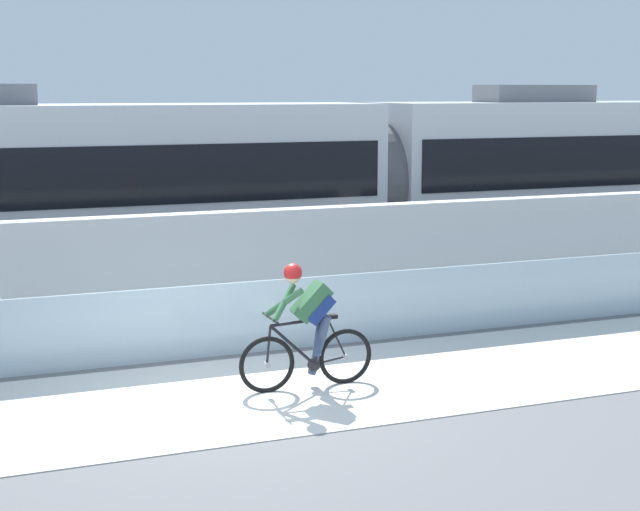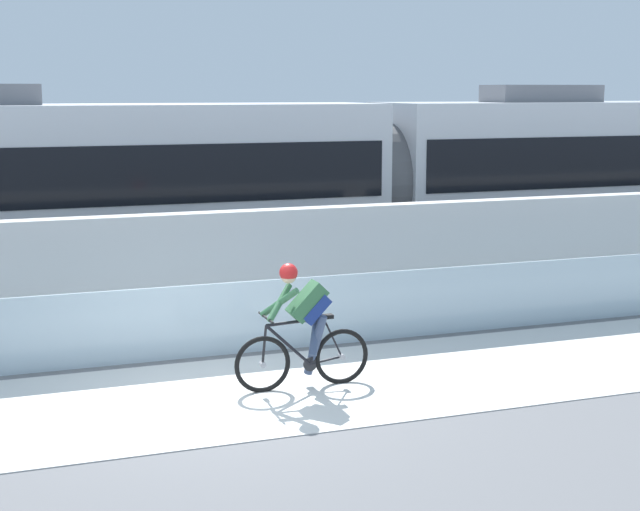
% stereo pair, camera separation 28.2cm
% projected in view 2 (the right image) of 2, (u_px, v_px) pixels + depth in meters
% --- Properties ---
extents(ground_plane, '(200.00, 200.00, 0.00)m').
position_uv_depth(ground_plane, '(225.00, 397.00, 11.73)').
color(ground_plane, slate).
extents(bike_path_deck, '(32.00, 3.20, 0.01)m').
position_uv_depth(bike_path_deck, '(225.00, 396.00, 11.73)').
color(bike_path_deck, silver).
rests_on(bike_path_deck, ground).
extents(glass_parapet, '(32.00, 0.05, 1.04)m').
position_uv_depth(glass_parapet, '(191.00, 322.00, 13.35)').
color(glass_parapet, silver).
rests_on(glass_parapet, ground).
extents(concrete_barrier_wall, '(32.00, 0.36, 1.81)m').
position_uv_depth(concrete_barrier_wall, '(166.00, 272.00, 14.95)').
color(concrete_barrier_wall, silver).
rests_on(concrete_barrier_wall, ground).
extents(tram_rail_near, '(32.00, 0.08, 0.01)m').
position_uv_depth(tram_rail_near, '(141.00, 296.00, 17.41)').
color(tram_rail_near, '#595654').
rests_on(tram_rail_near, ground).
extents(tram_rail_far, '(32.00, 0.08, 0.01)m').
position_uv_depth(tram_rail_far, '(129.00, 282.00, 18.74)').
color(tram_rail_far, '#595654').
rests_on(tram_rail_far, ground).
extents(tram, '(22.56, 2.54, 3.81)m').
position_uv_depth(tram, '(377.00, 180.00, 19.42)').
color(tram, silver).
rests_on(tram, ground).
extents(cyclist_on_bike, '(1.77, 0.58, 1.61)m').
position_uv_depth(cyclist_on_bike, '(303.00, 328.00, 11.94)').
color(cyclist_on_bike, black).
rests_on(cyclist_on_bike, ground).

